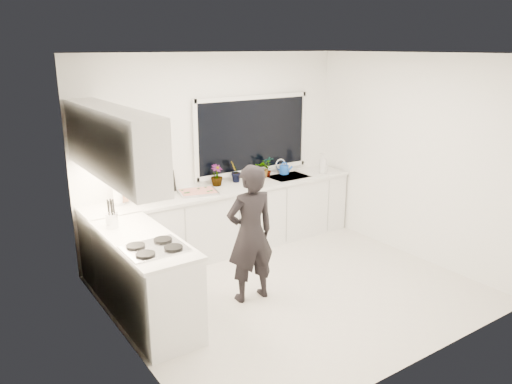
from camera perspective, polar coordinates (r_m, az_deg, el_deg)
floor at (r=6.05m, az=4.15°, el=-11.13°), size 4.00×3.50×0.02m
wall_back at (r=6.97m, az=-4.65°, el=4.51°), size 4.00×0.02×2.70m
wall_left at (r=4.62m, az=-15.47°, el=-2.26°), size 0.02×3.50×2.70m
wall_right at (r=6.96m, az=17.52°, el=3.77°), size 0.02×3.50×2.70m
ceiling at (r=5.36m, az=4.77°, el=15.60°), size 4.00×3.50×0.02m
window at (r=7.22m, az=-0.38°, el=6.59°), size 1.80×0.02×1.00m
base_cabinets_back at (r=6.96m, az=-3.20°, el=-3.27°), size 3.92×0.58×0.88m
base_cabinets_left at (r=5.37m, az=-12.52°, el=-9.86°), size 0.58×1.60×0.88m
countertop_back at (r=6.81m, az=-3.22°, el=0.35°), size 3.94×0.62×0.04m
countertop_left at (r=5.19m, az=-12.84°, el=-5.29°), size 0.62×1.60×0.04m
upper_cabinets at (r=5.21m, az=-16.17°, el=5.46°), size 0.34×2.10×0.70m
sink at (r=7.40m, az=3.71°, el=1.41°), size 0.58×0.42×0.14m
faucet at (r=7.52m, az=2.80°, el=2.92°), size 0.03×0.03×0.22m
stovetop at (r=4.86m, az=-11.53°, el=-6.25°), size 0.56×0.48×0.03m
person at (r=5.52m, az=-0.64°, el=-4.79°), size 0.60×0.42×1.57m
pizza_tray at (r=6.56m, az=-6.66°, el=-0.04°), size 0.56×0.47×0.03m
pizza at (r=6.56m, az=-6.66°, el=0.11°), size 0.51×0.42×0.01m
watering_can at (r=7.52m, az=3.23°, el=2.57°), size 0.18×0.18×0.13m
paper_towel_roll at (r=6.27m, az=-15.53°, el=-0.24°), size 0.14×0.14×0.26m
knife_block at (r=6.32m, az=-15.18°, el=-0.25°), size 0.13×0.10×0.22m
utensil_crock at (r=5.50m, az=-16.13°, el=-3.14°), size 0.14×0.14×0.16m
picture_frame_large at (r=6.64m, az=-10.02°, el=1.14°), size 0.22×0.07×0.28m
picture_frame_small at (r=6.54m, az=-12.13°, el=0.87°), size 0.25×0.02×0.30m
herb_plants at (r=7.14m, az=-0.87°, el=2.51°), size 1.05×0.32×0.31m
soap_bottles at (r=7.59m, az=7.68°, el=3.14°), size 0.15×0.15×0.31m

